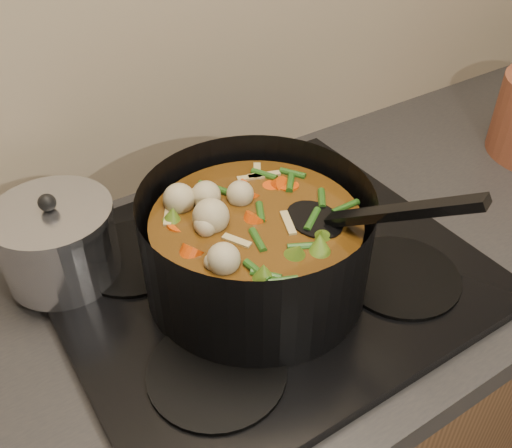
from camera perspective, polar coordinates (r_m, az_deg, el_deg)
counter at (r=1.25m, az=0.65°, el=-20.34°), size 2.64×0.64×0.91m
stovetop at (r=0.89m, az=0.86°, el=-4.76°), size 0.62×0.54×0.03m
stockpot at (r=0.81m, az=0.06°, el=-2.13°), size 0.38×0.43×0.24m
saucepan at (r=0.89m, az=-19.18°, el=-1.67°), size 0.18×0.18×0.14m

